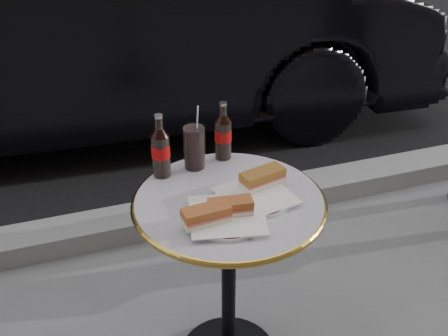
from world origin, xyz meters
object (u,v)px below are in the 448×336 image
object	(u,v)px
plate_left	(227,217)
cola_bottle_left	(160,146)
plate_right	(256,197)
bistro_table	(229,286)
cola_bottle_right	(223,131)
parked_car	(96,19)
cola_glass	(194,147)

from	to	relation	value
plate_left	cola_bottle_left	bearing A→B (deg)	111.97
plate_right	cola_bottle_left	bearing A→B (deg)	135.91
bistro_table	cola_bottle_left	bearing A→B (deg)	127.97
plate_left	cola_bottle_right	size ratio (longest dim) A/B	1.09
bistro_table	plate_right	size ratio (longest dim) A/B	3.27
cola_bottle_right	parked_car	world-z (taller)	parked_car
cola_glass	cola_bottle_right	bearing A→B (deg)	14.24
bistro_table	cola_bottle_left	world-z (taller)	cola_bottle_left
bistro_table	plate_left	xyz separation A→B (m)	(-0.04, -0.10, 0.37)
plate_left	cola_bottle_left	size ratio (longest dim) A/B	1.04
plate_left	plate_right	distance (m)	0.14
cola_bottle_left	cola_bottle_right	world-z (taller)	cola_bottle_left
cola_glass	parked_car	distance (m)	2.00
plate_right	cola_bottle_right	xyz separation A→B (m)	(-0.01, 0.28, 0.10)
bistro_table	cola_bottle_right	size ratio (longest dim) A/B	3.40
cola_bottle_right	cola_glass	world-z (taller)	cola_bottle_right
plate_left	plate_right	world-z (taller)	same
cola_bottle_left	cola_bottle_right	bearing A→B (deg)	11.16
bistro_table	plate_left	bearing A→B (deg)	-112.91
bistro_table	cola_bottle_left	xyz separation A→B (m)	(-0.17, 0.21, 0.48)
plate_left	bistro_table	bearing A→B (deg)	67.09
bistro_table	plate_left	world-z (taller)	plate_left
plate_left	plate_right	xyz separation A→B (m)	(0.12, 0.07, -0.00)
cola_glass	parked_car	size ratio (longest dim) A/B	0.04
cola_bottle_left	parked_car	xyz separation A→B (m)	(0.05, 2.01, -0.13)
plate_right	cola_bottle_left	size ratio (longest dim) A/B	0.99
cola_bottle_right	cola_bottle_left	bearing A→B (deg)	-168.84
cola_glass	cola_bottle_left	bearing A→B (deg)	-171.83
bistro_table	cola_glass	bearing A→B (deg)	101.25
plate_left	cola_glass	distance (m)	0.33
plate_right	parked_car	bearing A→B (deg)	95.08
parked_car	cola_bottle_right	bearing A→B (deg)	-171.19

